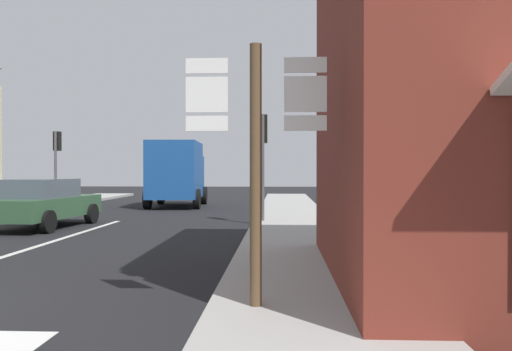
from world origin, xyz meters
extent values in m
plane|color=black|center=(0.00, 10.00, 0.00)|extent=(80.00, 80.00, 0.00)
cube|color=#9E9B96|center=(5.92, 8.00, 0.07)|extent=(2.56, 44.00, 0.14)
cube|color=silver|center=(0.00, 6.00, 0.01)|extent=(0.16, 12.00, 0.01)
cube|color=#2D5133|center=(-1.63, 9.99, 0.62)|extent=(2.10, 4.33, 0.60)
cube|color=#47515B|center=(-1.65, 9.75, 1.19)|extent=(1.72, 2.22, 0.55)
cylinder|color=black|center=(-2.39, 11.41, 0.32)|extent=(0.27, 0.66, 0.64)
cylinder|color=black|center=(-0.64, 11.27, 0.32)|extent=(0.27, 0.66, 0.64)
cylinder|color=black|center=(-0.87, 8.58, 0.32)|extent=(0.27, 0.66, 0.64)
cube|color=#19478C|center=(0.62, 18.52, 1.75)|extent=(2.39, 3.81, 2.60)
cube|color=#19478C|center=(0.49, 21.02, 1.45)|extent=(2.16, 1.41, 2.00)
cube|color=#47515B|center=(0.49, 21.07, 2.25)|extent=(1.76, 0.19, 0.70)
cylinder|color=black|center=(-0.60, 20.91, 0.45)|extent=(0.33, 0.91, 0.90)
cylinder|color=black|center=(1.59, 21.03, 0.45)|extent=(0.33, 0.91, 0.90)
cylinder|color=black|center=(-0.42, 17.52, 0.45)|extent=(0.33, 0.91, 0.90)
cylinder|color=black|center=(1.77, 17.63, 0.45)|extent=(0.33, 0.91, 0.90)
cylinder|color=brown|center=(5.21, 0.76, 1.60)|extent=(0.14, 0.14, 3.20)
cube|color=white|center=(4.63, 0.81, 2.96)|extent=(0.50, 0.03, 0.18)
cube|color=black|center=(4.63, 0.83, 2.96)|extent=(0.43, 0.01, 0.13)
cube|color=white|center=(4.63, 0.81, 2.62)|extent=(0.50, 0.03, 0.42)
cube|color=black|center=(4.63, 0.83, 2.62)|extent=(0.43, 0.01, 0.32)
cube|color=white|center=(4.63, 0.81, 2.28)|extent=(0.50, 0.03, 0.18)
cube|color=black|center=(4.63, 0.83, 2.28)|extent=(0.43, 0.01, 0.13)
cube|color=white|center=(5.79, 0.81, 2.96)|extent=(0.50, 0.03, 0.18)
cube|color=black|center=(5.79, 0.83, 2.96)|extent=(0.43, 0.01, 0.13)
cube|color=white|center=(5.79, 0.81, 2.62)|extent=(0.50, 0.03, 0.42)
cube|color=black|center=(5.79, 0.83, 2.62)|extent=(0.43, 0.01, 0.32)
cube|color=white|center=(5.79, 0.81, 2.28)|extent=(0.50, 0.03, 0.18)
cube|color=black|center=(5.79, 0.83, 2.28)|extent=(0.43, 0.01, 0.13)
cylinder|color=#47474C|center=(-4.94, 18.25, 1.77)|extent=(0.12, 0.12, 3.55)
cube|color=black|center=(-4.94, 18.45, 3.10)|extent=(0.30, 0.28, 0.90)
sphere|color=#360303|center=(-4.94, 18.59, 3.37)|extent=(0.18, 0.18, 0.18)
sphere|color=orange|center=(-4.94, 18.59, 3.09)|extent=(0.18, 0.18, 0.18)
sphere|color=black|center=(-4.94, 18.59, 2.81)|extent=(0.18, 0.18, 0.18)
cylinder|color=#47474C|center=(4.94, 11.08, 1.75)|extent=(0.12, 0.12, 3.51)
cube|color=black|center=(4.94, 11.28, 3.06)|extent=(0.30, 0.28, 0.90)
sphere|color=#360303|center=(4.94, 11.42, 3.33)|extent=(0.18, 0.18, 0.18)
sphere|color=orange|center=(4.94, 11.42, 3.05)|extent=(0.18, 0.18, 0.18)
sphere|color=black|center=(4.94, 11.42, 2.77)|extent=(0.18, 0.18, 0.18)
camera|label=1|loc=(5.50, -5.26, 1.72)|focal=36.26mm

